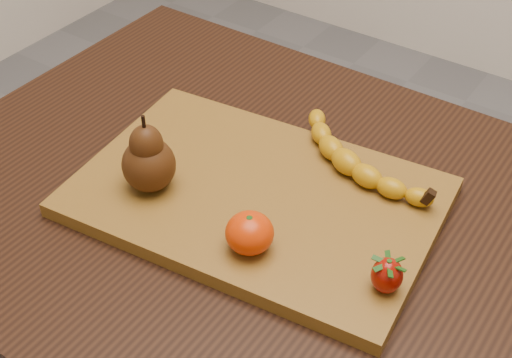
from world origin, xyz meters
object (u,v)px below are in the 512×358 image
Objects in this scene: cutting_board at (256,197)px; table at (282,264)px; mandarin at (250,233)px; pear at (147,153)px.

table is at bearing 5.75° from cutting_board.
mandarin is (0.05, -0.09, 0.03)m from cutting_board.
pear is 0.17m from mandarin.
pear is at bearing 173.23° from mandarin.
table is 9.44× the size of pear.
pear is at bearing -154.15° from table.
cutting_board is at bearing 120.34° from mandarin.
mandarin is (0.01, -0.09, 0.14)m from table.
mandarin is at bearing -65.90° from cutting_board.
mandarin reaches higher than cutting_board.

